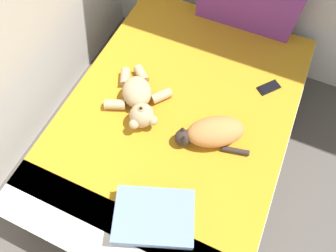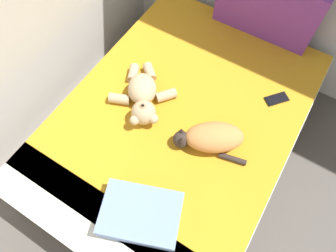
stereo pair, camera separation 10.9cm
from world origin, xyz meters
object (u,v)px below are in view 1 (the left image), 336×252
teddy_bear (138,99)px  throw_pillow (154,217)px  cat (212,132)px  cell_phone (269,87)px  bed (177,128)px

teddy_bear → throw_pillow: teddy_bear is taller
throw_pillow → teddy_bear: bearing=123.2°
cat → teddy_bear: size_ratio=0.93×
cell_phone → throw_pillow: (-0.33, -1.07, 0.05)m
bed → throw_pillow: 0.74m
teddy_bear → cell_phone: teddy_bear is taller
bed → throw_pillow: size_ratio=4.94×
bed → cell_phone: (0.48, 0.40, 0.25)m
bed → cat: 0.42m
cat → cell_phone: 0.55m
cell_phone → throw_pillow: 1.12m
bed → throw_pillow: bearing=-77.1°
cat → throw_pillow: 0.58m
bed → cell_phone: bearing=40.2°
bed → cat: bearing=-20.6°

